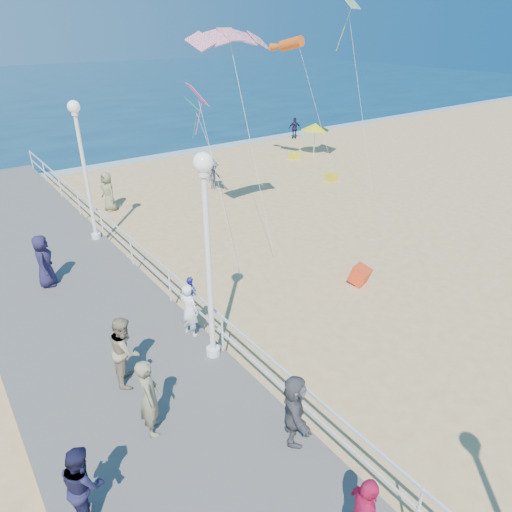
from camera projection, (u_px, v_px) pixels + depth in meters
ground at (354, 301)px, 14.91m from camera, size 160.00×160.00×0.00m
surf_line at (119, 163)px, 29.63m from camera, size 160.00×1.20×0.04m
boardwalk at (137, 395)px, 10.87m from camera, size 5.00×44.00×0.40m
railing at (222, 323)px, 11.69m from camera, size 0.05×42.00×0.55m
lamp_post_mid at (207, 241)px, 10.43m from camera, size 0.44×0.44×5.32m
lamp_post_far at (83, 158)px, 16.90m from camera, size 0.44×0.44×5.32m
woman_holding_toddler at (189, 310)px, 12.32m from camera, size 0.56×0.68×1.60m
toddler_held at (190, 291)px, 12.29m from camera, size 0.44×0.50×0.85m
spectator_1 at (125, 350)px, 10.68m from camera, size 0.99×1.08×1.78m
spectator_4 at (44, 261)px, 14.68m from camera, size 0.84×1.01×1.77m
spectator_5 at (294, 409)px, 9.14m from camera, size 1.21×1.51×1.60m
spectator_6 at (149, 397)px, 9.28m from camera, size 0.64×0.78×1.83m
spectator_7 at (83, 484)px, 7.64m from camera, size 0.68×0.84×1.64m
beach_walker_a at (214, 175)px, 24.79m from camera, size 1.13×0.92×1.53m
beach_walker_b at (295, 128)px, 35.74m from camera, size 1.03×0.77×1.62m
beach_walker_c at (108, 192)px, 21.81m from camera, size 0.74×1.01×1.89m
box_kite at (360, 277)px, 15.77m from camera, size 0.73×0.84×0.74m
beach_umbrella at (315, 127)px, 30.82m from camera, size 1.90×1.90×2.14m
beach_chair_left at (294, 156)px, 30.60m from camera, size 0.55×0.55×0.40m
beach_chair_right at (331, 177)px, 26.31m from camera, size 0.55×0.55×0.40m
kite_parafoil at (230, 34)px, 15.53m from camera, size 3.11×0.94×0.65m
kite_windsock at (291, 44)px, 24.44m from camera, size 0.96×2.42×1.02m
kite_diamond_pink at (197, 94)px, 18.81m from camera, size 1.03×1.28×0.86m
kite_diamond_green at (194, 106)px, 25.69m from camera, size 1.27×1.46×0.86m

